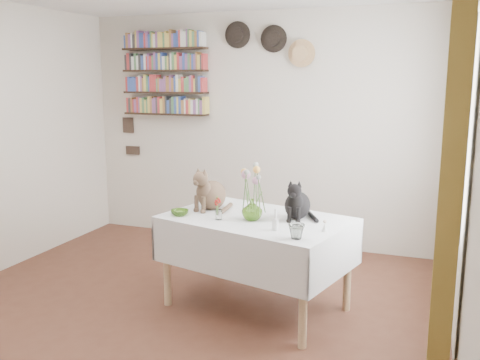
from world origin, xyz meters
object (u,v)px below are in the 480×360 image
at_px(dining_table, 256,240).
at_px(black_cat, 298,198).
at_px(flower_vase, 252,209).
at_px(bookshelf_unit, 165,74).
at_px(tabby_cat, 212,187).

bearing_deg(dining_table, black_cat, 16.87).
distance_m(flower_vase, bookshelf_unit, 2.56).
height_order(tabby_cat, flower_vase, tabby_cat).
xyz_separation_m(dining_table, flower_vase, (-0.01, -0.08, 0.27)).
bearing_deg(black_cat, bookshelf_unit, 139.70).
distance_m(tabby_cat, flower_vase, 0.49).
distance_m(dining_table, flower_vase, 0.28).
xyz_separation_m(black_cat, bookshelf_unit, (-1.94, 1.52, 0.94)).
relative_size(tabby_cat, bookshelf_unit, 0.36).
distance_m(dining_table, bookshelf_unit, 2.63).
relative_size(black_cat, flower_vase, 1.95).
height_order(dining_table, tabby_cat, tabby_cat).
bearing_deg(black_cat, tabby_cat, 174.27).
height_order(black_cat, bookshelf_unit, bookshelf_unit).
height_order(tabby_cat, bookshelf_unit, bookshelf_unit).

